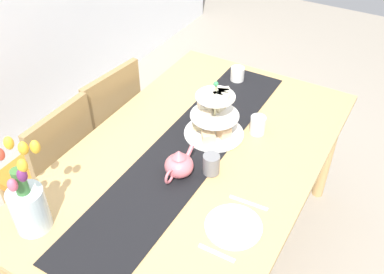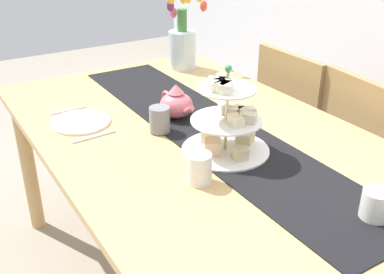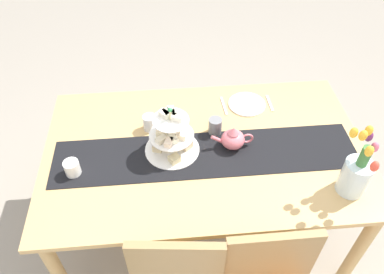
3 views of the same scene
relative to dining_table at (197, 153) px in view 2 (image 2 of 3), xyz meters
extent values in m
cube|color=tan|center=(0.00, 0.00, 0.08)|extent=(1.78, 1.09, 0.03)
cylinder|color=tan|center=(-0.82, -0.47, -0.31)|extent=(0.07, 0.07, 0.73)
cylinder|color=tan|center=(-0.82, 0.47, -0.31)|extent=(0.07, 0.07, 0.73)
cylinder|color=olive|center=(-0.04, 1.02, -0.47)|extent=(0.04, 0.04, 0.41)
cylinder|color=olive|center=(-0.40, 1.02, -0.47)|extent=(0.04, 0.04, 0.41)
cylinder|color=olive|center=(-0.04, 0.66, -0.47)|extent=(0.04, 0.04, 0.41)
cylinder|color=olive|center=(-0.40, 0.66, -0.47)|extent=(0.04, 0.04, 0.41)
cube|color=orange|center=(-0.22, 0.84, -0.24)|extent=(0.42, 0.42, 0.05)
cube|color=olive|center=(-0.22, 0.65, 0.01)|extent=(0.42, 0.04, 0.45)
cylinder|color=olive|center=(0.06, 1.04, -0.47)|extent=(0.04, 0.04, 0.41)
cylinder|color=olive|center=(0.38, 0.65, -0.47)|extent=(0.04, 0.04, 0.41)
cylinder|color=olive|center=(0.02, 0.68, -0.47)|extent=(0.04, 0.04, 0.41)
cube|color=silver|center=(0.22, 0.84, -0.24)|extent=(0.46, 0.46, 0.05)
cube|color=olive|center=(0.20, 0.65, 0.01)|extent=(0.42, 0.08, 0.45)
cube|color=black|center=(0.00, 0.05, 0.09)|extent=(1.66, 0.34, 0.00)
cylinder|color=beige|center=(0.18, 0.00, 0.24)|extent=(0.01, 0.01, 0.28)
cylinder|color=white|center=(0.18, 0.00, 0.10)|extent=(0.30, 0.30, 0.01)
cylinder|color=white|center=(0.18, 0.00, 0.21)|extent=(0.24, 0.24, 0.01)
cylinder|color=white|center=(0.18, 0.00, 0.32)|extent=(0.19, 0.19, 0.01)
cube|color=beige|center=(0.26, 0.00, 0.12)|extent=(0.06, 0.06, 0.04)
cube|color=beige|center=(0.17, 0.09, 0.12)|extent=(0.07, 0.07, 0.04)
cube|color=beige|center=(0.11, -0.01, 0.13)|extent=(0.08, 0.08, 0.05)
cube|color=#E3B889|center=(0.18, -0.05, 0.13)|extent=(0.08, 0.08, 0.05)
cube|color=beige|center=(0.23, 0.00, 0.23)|extent=(0.06, 0.04, 0.03)
cube|color=beige|center=(0.24, 0.05, 0.23)|extent=(0.07, 0.06, 0.03)
cube|color=beige|center=(0.20, 0.07, 0.23)|extent=(0.05, 0.07, 0.03)
cube|color=beige|center=(0.17, 0.05, 0.23)|extent=(0.05, 0.06, 0.03)
cube|color=beige|center=(0.13, 0.03, 0.23)|extent=(0.07, 0.05, 0.03)
cube|color=beige|center=(0.15, 0.01, 0.34)|extent=(0.07, 0.05, 0.03)
cube|color=beige|center=(0.16, -0.03, 0.34)|extent=(0.06, 0.07, 0.03)
cube|color=#F4E8C3|center=(0.18, -0.05, 0.34)|extent=(0.04, 0.06, 0.03)
cube|color=beige|center=(0.20, -0.03, 0.34)|extent=(0.05, 0.07, 0.03)
cube|color=beige|center=(0.21, -0.03, 0.34)|extent=(0.06, 0.07, 0.03)
sphere|color=#389356|center=(0.18, 0.00, 0.39)|extent=(0.02, 0.02, 0.02)
ellipsoid|color=#D66B75|center=(-0.15, 0.00, 0.15)|extent=(0.13, 0.13, 0.10)
cone|color=#D66B75|center=(-0.15, 0.00, 0.21)|extent=(0.06, 0.06, 0.04)
cylinder|color=#D66B75|center=(-0.06, 0.00, 0.16)|extent=(0.07, 0.02, 0.06)
torus|color=#D66B75|center=(-0.23, 0.00, 0.15)|extent=(0.07, 0.01, 0.07)
cylinder|color=silver|center=(-0.69, 0.35, 0.19)|extent=(0.14, 0.14, 0.19)
cylinder|color=#3D7538|center=(-0.69, 0.35, 0.33)|extent=(0.05, 0.05, 0.12)
ellipsoid|color=#EF4C38|center=(-0.66, 0.46, 0.40)|extent=(0.04, 0.04, 0.06)
ellipsoid|color=#E5607A|center=(-0.73, 0.32, 0.37)|extent=(0.04, 0.04, 0.06)
ellipsoid|color=#6B2860|center=(-0.71, 0.29, 0.41)|extent=(0.04, 0.04, 0.06)
cylinder|color=white|center=(0.70, 0.12, 0.13)|extent=(0.08, 0.08, 0.08)
cylinder|color=white|center=(-0.30, -0.34, 0.10)|extent=(0.23, 0.23, 0.01)
cube|color=silver|center=(-0.45, -0.34, 0.09)|extent=(0.02, 0.15, 0.01)
cube|color=silver|center=(-0.16, -0.34, 0.09)|extent=(0.02, 0.17, 0.01)
cylinder|color=slate|center=(-0.07, -0.12, 0.14)|extent=(0.08, 0.08, 0.09)
cylinder|color=white|center=(0.30, -0.18, 0.14)|extent=(0.08, 0.08, 0.09)
camera|label=1|loc=(-1.35, -0.75, 1.46)|focal=40.62mm
camera|label=2|loc=(1.31, -0.83, 0.84)|focal=43.46mm
camera|label=3|loc=(0.20, 1.41, 1.62)|focal=35.14mm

